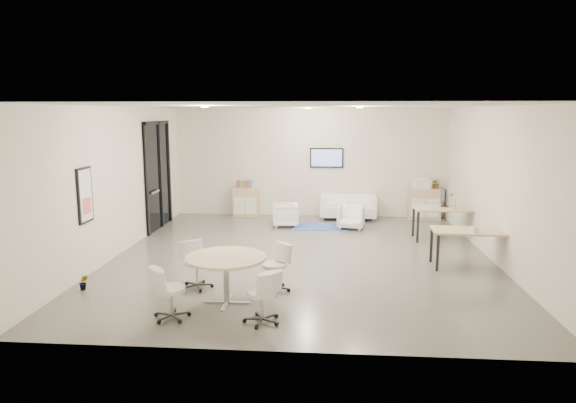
% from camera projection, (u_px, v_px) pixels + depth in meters
% --- Properties ---
extents(room_shell, '(9.60, 10.60, 4.80)m').
position_uv_depth(room_shell, '(302.00, 183.00, 10.81)').
color(room_shell, '#5F5C56').
rests_on(room_shell, ground).
extents(glass_door, '(0.09, 1.90, 2.85)m').
position_uv_depth(glass_door, '(158.00, 172.00, 13.60)').
color(glass_door, black).
rests_on(glass_door, room_shell).
extents(artwork, '(0.05, 0.54, 1.04)m').
position_uv_depth(artwork, '(85.00, 195.00, 9.56)').
color(artwork, black).
rests_on(artwork, room_shell).
extents(wall_tv, '(0.98, 0.06, 0.58)m').
position_uv_depth(wall_tv, '(327.00, 158.00, 15.13)').
color(wall_tv, black).
rests_on(wall_tv, room_shell).
extents(ceiling_spots, '(3.14, 4.14, 0.03)m').
position_uv_depth(ceiling_spots, '(295.00, 107.00, 11.38)').
color(ceiling_spots, '#FFEAC6').
rests_on(ceiling_spots, room_shell).
extents(sideboard_left, '(0.76, 0.39, 0.85)m').
position_uv_depth(sideboard_left, '(246.00, 202.00, 15.36)').
color(sideboard_left, tan).
rests_on(sideboard_left, room_shell).
extents(sideboard_right, '(0.90, 0.44, 0.90)m').
position_uv_depth(sideboard_right, '(424.00, 204.00, 14.93)').
color(sideboard_right, tan).
rests_on(sideboard_right, room_shell).
extents(books, '(0.44, 0.14, 0.22)m').
position_uv_depth(books, '(244.00, 184.00, 15.28)').
color(books, red).
rests_on(books, sideboard_left).
extents(printer, '(0.50, 0.43, 0.34)m').
position_uv_depth(printer, '(422.00, 183.00, 14.84)').
color(printer, white).
rests_on(printer, sideboard_right).
extents(loveseat, '(1.64, 0.86, 0.60)m').
position_uv_depth(loveseat, '(348.00, 208.00, 14.96)').
color(loveseat, white).
rests_on(loveseat, room_shell).
extents(blue_rug, '(1.52, 1.04, 0.01)m').
position_uv_depth(blue_rug, '(319.00, 227.00, 13.96)').
color(blue_rug, '#314698').
rests_on(blue_rug, room_shell).
extents(armchair_left, '(0.70, 0.74, 0.69)m').
position_uv_depth(armchair_left, '(285.00, 214.00, 13.98)').
color(armchair_left, white).
rests_on(armchair_left, room_shell).
extents(armchair_right, '(0.77, 0.73, 0.69)m').
position_uv_depth(armchair_right, '(351.00, 216.00, 13.70)').
color(armchair_right, white).
rests_on(armchair_right, room_shell).
extents(desk_rear, '(1.55, 0.80, 0.80)m').
position_uv_depth(desk_rear, '(446.00, 211.00, 12.43)').
color(desk_rear, tan).
rests_on(desk_rear, room_shell).
extents(desk_front, '(1.50, 0.80, 0.76)m').
position_uv_depth(desk_front, '(470.00, 234.00, 10.21)').
color(desk_front, tan).
rests_on(desk_front, room_shell).
extents(monitor, '(0.20, 0.50, 0.44)m').
position_uv_depth(monitor, '(443.00, 197.00, 12.52)').
color(monitor, black).
rests_on(monitor, desk_rear).
extents(round_table, '(1.30, 1.30, 0.79)m').
position_uv_depth(round_table, '(226.00, 261.00, 8.24)').
color(round_table, tan).
rests_on(round_table, room_shell).
extents(meeting_chairs, '(2.24, 2.24, 0.82)m').
position_uv_depth(meeting_chairs, '(226.00, 279.00, 8.29)').
color(meeting_chairs, white).
rests_on(meeting_chairs, room_shell).
extents(plant_cabinet, '(0.27, 0.30, 0.24)m').
position_uv_depth(plant_cabinet, '(437.00, 184.00, 14.82)').
color(plant_cabinet, '#3F7F3F').
rests_on(plant_cabinet, sideboard_right).
extents(plant_floor, '(0.24, 0.31, 0.12)m').
position_uv_depth(plant_floor, '(84.00, 287.00, 8.98)').
color(plant_floor, '#3F7F3F').
rests_on(plant_floor, room_shell).
extents(cup, '(0.12, 0.09, 0.11)m').
position_uv_depth(cup, '(476.00, 230.00, 9.96)').
color(cup, white).
rests_on(cup, desk_front).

